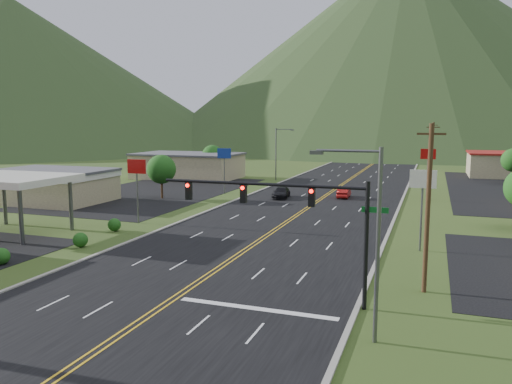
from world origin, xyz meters
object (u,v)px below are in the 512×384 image
(streetlight_west, at_px, (278,150))
(car_dark_mid, at_px, (281,193))
(streetlight_east, at_px, (371,232))
(traffic_signal, at_px, (294,208))
(car_red_far, at_px, (344,193))
(gas_canopy, at_px, (10,180))

(streetlight_west, relative_size, car_dark_mid, 1.86)
(streetlight_east, height_order, streetlight_west, same)
(streetlight_west, xyz_separation_m, car_dark_mid, (6.51, -19.46, -4.48))
(traffic_signal, height_order, car_dark_mid, traffic_signal)
(streetlight_west, bearing_deg, car_red_far, -48.95)
(car_red_far, bearing_deg, streetlight_west, -51.01)
(traffic_signal, relative_size, gas_canopy, 1.31)
(streetlight_west, xyz_separation_m, gas_canopy, (-10.32, -48.00, -0.31))
(traffic_signal, relative_size, streetlight_west, 1.46)
(traffic_signal, xyz_separation_m, streetlight_west, (-18.16, 56.00, -0.15))
(traffic_signal, distance_m, gas_canopy, 29.59)
(gas_canopy, bearing_deg, car_dark_mid, 59.47)
(traffic_signal, height_order, car_red_far, traffic_signal)
(streetlight_east, bearing_deg, car_dark_mid, 111.96)
(streetlight_east, relative_size, streetlight_west, 1.00)
(streetlight_west, relative_size, gas_canopy, 0.90)
(streetlight_west, bearing_deg, gas_canopy, -102.13)
(gas_canopy, relative_size, car_dark_mid, 2.07)
(traffic_signal, xyz_separation_m, gas_canopy, (-28.48, 8.00, -0.46))
(streetlight_west, bearing_deg, streetlight_east, -69.14)
(streetlight_east, distance_m, car_red_far, 44.60)
(car_dark_mid, distance_m, car_red_far, 8.37)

